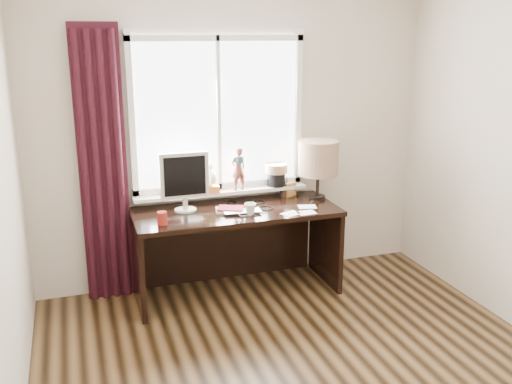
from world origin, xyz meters
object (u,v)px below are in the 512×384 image
object	(u,v)px
desk	(233,233)
table_lamp	(318,159)
mug	(250,208)
red_cup	(162,218)
monitor	(184,178)
laptop	(242,212)

from	to	relation	value
desk	table_lamp	size ratio (longest dim) A/B	3.27
mug	red_cup	distance (m)	0.72
desk	monitor	size ratio (longest dim) A/B	3.47
laptop	table_lamp	bearing A→B (deg)	17.92
table_lamp	monitor	bearing A→B (deg)	179.09
mug	desk	size ratio (longest dim) A/B	0.06
laptop	monitor	bearing A→B (deg)	157.26
desk	monitor	xyz separation A→B (m)	(-0.40, 0.00, 0.52)
laptop	monitor	size ratio (longest dim) A/B	0.63
red_cup	desk	distance (m)	0.76
desk	table_lamp	bearing A→B (deg)	-1.07
monitor	red_cup	bearing A→B (deg)	-129.69
red_cup	table_lamp	world-z (taller)	table_lamp
red_cup	table_lamp	size ratio (longest dim) A/B	0.19
mug	table_lamp	world-z (taller)	table_lamp
laptop	red_cup	bearing A→B (deg)	-169.97
laptop	table_lamp	distance (m)	0.85
mug	desk	world-z (taller)	mug
laptop	desk	bearing A→B (deg)	99.73
red_cup	table_lamp	xyz separation A→B (m)	(1.41, 0.27, 0.31)
table_lamp	red_cup	bearing A→B (deg)	-169.27
laptop	monitor	xyz separation A→B (m)	(-0.43, 0.21, 0.27)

